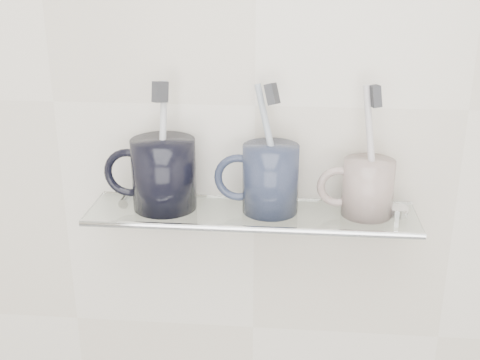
# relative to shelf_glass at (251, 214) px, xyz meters

# --- Properties ---
(wall_back) EXTENTS (2.50, 0.00, 2.50)m
(wall_back) POSITION_rel_shelf_glass_xyz_m (0.00, 0.06, 0.15)
(wall_back) COLOR silver
(wall_back) RESTS_ON ground
(shelf_glass) EXTENTS (0.50, 0.12, 0.01)m
(shelf_glass) POSITION_rel_shelf_glass_xyz_m (0.00, 0.00, 0.00)
(shelf_glass) COLOR silver
(shelf_glass) RESTS_ON wall_back
(shelf_rail) EXTENTS (0.50, 0.01, 0.01)m
(shelf_rail) POSITION_rel_shelf_glass_xyz_m (0.00, -0.06, 0.00)
(shelf_rail) COLOR silver
(shelf_rail) RESTS_ON shelf_glass
(bracket_left) EXTENTS (0.02, 0.03, 0.02)m
(bracket_left) POSITION_rel_shelf_glass_xyz_m (-0.21, 0.05, -0.01)
(bracket_left) COLOR silver
(bracket_left) RESTS_ON wall_back
(bracket_right) EXTENTS (0.02, 0.03, 0.02)m
(bracket_right) POSITION_rel_shelf_glass_xyz_m (0.21, 0.05, -0.01)
(bracket_right) COLOR silver
(bracket_right) RESTS_ON wall_back
(mug_left) EXTENTS (0.13, 0.13, 0.11)m
(mug_left) POSITION_rel_shelf_glass_xyz_m (-0.13, 0.00, 0.06)
(mug_left) COLOR black
(mug_left) RESTS_ON shelf_glass
(mug_left_handle) EXTENTS (0.08, 0.01, 0.08)m
(mug_left_handle) POSITION_rel_shelf_glass_xyz_m (-0.19, 0.00, 0.06)
(mug_left_handle) COLOR black
(mug_left_handle) RESTS_ON mug_left
(toothbrush_left) EXTENTS (0.02, 0.04, 0.19)m
(toothbrush_left) POSITION_rel_shelf_glass_xyz_m (-0.13, 0.00, 0.10)
(toothbrush_left) COLOR silver
(toothbrush_left) RESTS_ON mug_left
(bristles_left) EXTENTS (0.02, 0.03, 0.03)m
(bristles_left) POSITION_rel_shelf_glass_xyz_m (-0.13, 0.00, 0.19)
(bristles_left) COLOR #323337
(bristles_left) RESTS_ON toothbrush_left
(mug_center) EXTENTS (0.09, 0.09, 0.10)m
(mug_center) POSITION_rel_shelf_glass_xyz_m (0.03, 0.00, 0.06)
(mug_center) COLOR #1C2335
(mug_center) RESTS_ON shelf_glass
(mug_center_handle) EXTENTS (0.07, 0.01, 0.07)m
(mug_center_handle) POSITION_rel_shelf_glass_xyz_m (-0.02, 0.00, 0.06)
(mug_center_handle) COLOR #1C2335
(mug_center_handle) RESTS_ON mug_center
(toothbrush_center) EXTENTS (0.06, 0.05, 0.18)m
(toothbrush_center) POSITION_rel_shelf_glass_xyz_m (0.03, 0.00, 0.10)
(toothbrush_center) COLOR #8A9CAE
(toothbrush_center) RESTS_ON mug_center
(bristles_center) EXTENTS (0.02, 0.03, 0.04)m
(bristles_center) POSITION_rel_shelf_glass_xyz_m (0.03, 0.00, 0.19)
(bristles_center) COLOR #323337
(bristles_center) RESTS_ON toothbrush_center
(mug_right) EXTENTS (0.09, 0.09, 0.09)m
(mug_right) POSITION_rel_shelf_glass_xyz_m (0.17, 0.00, 0.05)
(mug_right) COLOR silver
(mug_right) RESTS_ON shelf_glass
(mug_right_handle) EXTENTS (0.06, 0.01, 0.06)m
(mug_right_handle) POSITION_rel_shelf_glass_xyz_m (0.13, 0.00, 0.05)
(mug_right_handle) COLOR silver
(mug_right_handle) RESTS_ON mug_right
(toothbrush_right) EXTENTS (0.04, 0.03, 0.19)m
(toothbrush_right) POSITION_rel_shelf_glass_xyz_m (0.17, 0.00, 0.10)
(toothbrush_right) COLOR silver
(toothbrush_right) RESTS_ON mug_right
(bristles_right) EXTENTS (0.02, 0.03, 0.03)m
(bristles_right) POSITION_rel_shelf_glass_xyz_m (0.17, 0.00, 0.19)
(bristles_right) COLOR #323337
(bristles_right) RESTS_ON toothbrush_right
(chrome_cap) EXTENTS (0.03, 0.03, 0.01)m
(chrome_cap) POSITION_rel_shelf_glass_xyz_m (0.22, 0.00, 0.01)
(chrome_cap) COLOR silver
(chrome_cap) RESTS_ON shelf_glass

